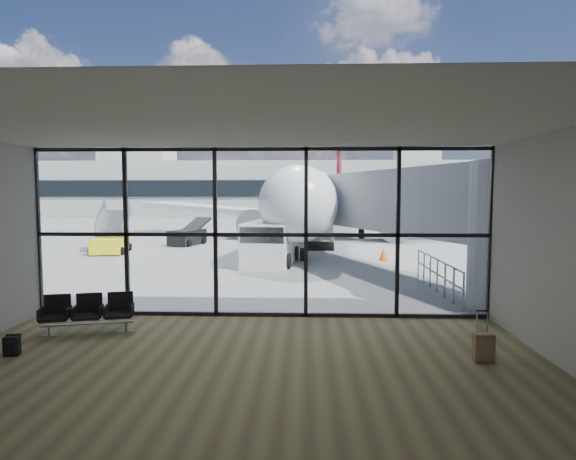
# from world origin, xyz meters

# --- Properties ---
(ground) EXTENTS (220.00, 220.00, 0.00)m
(ground) POSITION_xyz_m (0.00, 40.00, 0.00)
(ground) COLOR slate
(ground) RESTS_ON ground
(lounge_shell) EXTENTS (12.02, 8.01, 4.51)m
(lounge_shell) POSITION_xyz_m (0.00, -4.80, 2.65)
(lounge_shell) COLOR brown
(lounge_shell) RESTS_ON ground
(glass_curtain_wall) EXTENTS (12.10, 0.12, 4.50)m
(glass_curtain_wall) POSITION_xyz_m (0.00, 0.00, 2.25)
(glass_curtain_wall) COLOR white
(glass_curtain_wall) RESTS_ON ground
(jet_bridge) EXTENTS (8.00, 16.50, 4.33)m
(jet_bridge) POSITION_xyz_m (4.90, 7.07, 2.76)
(jet_bridge) COLOR #96989B
(jet_bridge) RESTS_ON ground
(apron_railing) EXTENTS (0.06, 5.46, 1.11)m
(apron_railing) POSITION_xyz_m (5.60, 3.50, 0.72)
(apron_railing) COLOR gray
(apron_railing) RESTS_ON ground
(far_terminal) EXTENTS (80.00, 12.20, 11.00)m
(far_terminal) POSITION_xyz_m (-0.59, 61.97, 4.21)
(far_terminal) COLOR #ADAEA9
(far_terminal) RESTS_ON ground
(tree_0) EXTENTS (4.95, 4.95, 7.12)m
(tree_0) POSITION_xyz_m (-45.00, 72.00, 4.63)
(tree_0) COLOR #382619
(tree_0) RESTS_ON ground
(tree_1) EXTENTS (5.61, 5.61, 8.07)m
(tree_1) POSITION_xyz_m (-39.00, 72.00, 5.25)
(tree_1) COLOR #382619
(tree_1) RESTS_ON ground
(tree_2) EXTENTS (6.27, 6.27, 9.03)m
(tree_2) POSITION_xyz_m (-33.00, 72.00, 5.88)
(tree_2) COLOR #382619
(tree_2) RESTS_ON ground
(tree_3) EXTENTS (4.95, 4.95, 7.12)m
(tree_3) POSITION_xyz_m (-27.00, 72.00, 4.63)
(tree_3) COLOR #382619
(tree_3) RESTS_ON ground
(tree_4) EXTENTS (5.61, 5.61, 8.07)m
(tree_4) POSITION_xyz_m (-21.00, 72.00, 5.25)
(tree_4) COLOR #382619
(tree_4) RESTS_ON ground
(tree_5) EXTENTS (6.27, 6.27, 9.03)m
(tree_5) POSITION_xyz_m (-15.00, 72.00, 5.88)
(tree_5) COLOR #382619
(tree_5) RESTS_ON ground
(seating_row) EXTENTS (2.08, 1.04, 0.92)m
(seating_row) POSITION_xyz_m (-3.93, -1.63, 0.51)
(seating_row) COLOR gray
(seating_row) RESTS_ON ground
(backpack) EXTENTS (0.32, 0.30, 0.43)m
(backpack) POSITION_xyz_m (-4.75, -3.32, 0.21)
(backpack) COLOR black
(backpack) RESTS_ON ground
(suitcase) EXTENTS (0.38, 0.29, 1.01)m
(suitcase) POSITION_xyz_m (4.66, -3.36, 0.31)
(suitcase) COLOR brown
(suitcase) RESTS_ON ground
(airliner) EXTENTS (30.24, 35.18, 9.08)m
(airliner) POSITION_xyz_m (2.77, 24.09, 2.77)
(airliner) COLOR white
(airliner) RESTS_ON ground
(service_van) EXTENTS (2.58, 4.73, 1.98)m
(service_van) POSITION_xyz_m (-0.46, 9.52, 1.02)
(service_van) COLOR white
(service_van) RESTS_ON ground
(belt_loader) EXTENTS (2.22, 3.84, 1.68)m
(belt_loader) POSITION_xyz_m (-6.36, 17.82, 0.56)
(belt_loader) COLOR black
(belt_loader) RESTS_ON ground
(mobile_stairs) EXTENTS (2.13, 3.49, 2.32)m
(mobile_stairs) POSITION_xyz_m (-9.62, 13.52, 0.56)
(mobile_stairs) COLOR yellow
(mobile_stairs) RESTS_ON ground
(traffic_cone_a) EXTENTS (0.38, 0.38, 0.55)m
(traffic_cone_a) POSITION_xyz_m (-0.60, 15.28, 0.26)
(traffic_cone_a) COLOR #F0450C
(traffic_cone_a) RESTS_ON ground
(traffic_cone_c) EXTENTS (0.45, 0.45, 0.64)m
(traffic_cone_c) POSITION_xyz_m (5.00, 10.91, 0.31)
(traffic_cone_c) COLOR #FA570D
(traffic_cone_c) RESTS_ON ground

